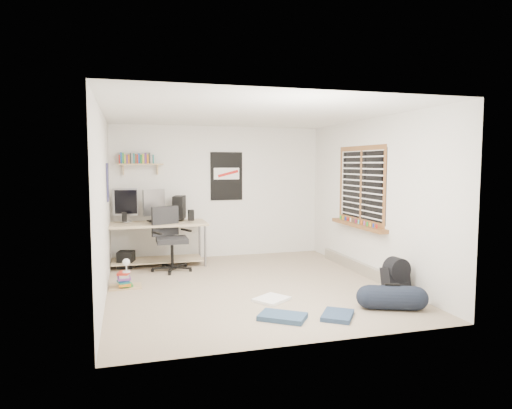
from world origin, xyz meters
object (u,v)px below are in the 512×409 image
object	(u,v)px
office_chair	(172,242)
backpack	(396,283)
book_stack	(125,277)
desk	(157,245)
duffel_bag	(392,298)

from	to	relation	value
office_chair	backpack	distance (m)	3.65
office_chair	book_stack	world-z (taller)	office_chair
desk	book_stack	bearing A→B (deg)	-96.93
desk	office_chair	world-z (taller)	office_chair
backpack	duffel_bag	xyz separation A→B (m)	(-0.32, -0.40, -0.06)
desk	duffel_bag	xyz separation A→B (m)	(2.63, -3.28, -0.22)
office_chair	backpack	xyz separation A→B (m)	(2.72, -2.42, -0.29)
duffel_bag	book_stack	world-z (taller)	duffel_bag
office_chair	duffel_bag	bearing A→B (deg)	-72.21
desk	book_stack	world-z (taller)	desk
book_stack	desk	bearing A→B (deg)	67.91
office_chair	duffel_bag	world-z (taller)	office_chair
office_chair	duffel_bag	size ratio (longest dim) A/B	1.85
backpack	book_stack	world-z (taller)	backpack
office_chair	book_stack	xyz separation A→B (m)	(-0.76, -0.87, -0.34)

